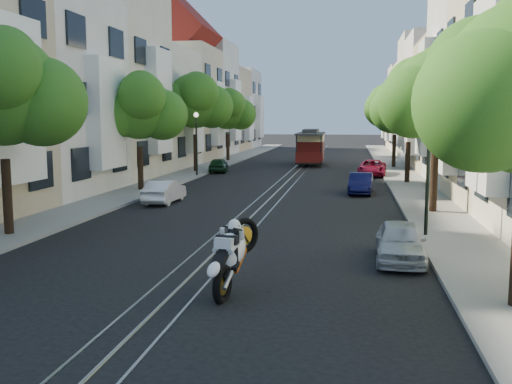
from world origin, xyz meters
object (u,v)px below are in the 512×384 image
at_px(cable_car, 311,145).
at_px(parked_car_e_mid, 361,183).
at_px(tree_w_c, 196,102).
at_px(lamp_east, 429,151).
at_px(sportbike_rider, 232,252).
at_px(parked_car_e_near, 400,242).
at_px(tree_w_d, 228,111).
at_px(tree_e_c, 411,106).
at_px(parked_car_w_far, 219,165).
at_px(tree_w_b, 140,109).
at_px(parked_car_e_far, 372,168).
at_px(lamp_west, 196,134).
at_px(tree_w_a, 3,91).
at_px(tree_e_b, 439,97).
at_px(parked_car_w_mid, 164,191).
at_px(tree_e_d, 396,106).

bearing_deg(cable_car, parked_car_e_mid, -79.13).
bearing_deg(tree_w_c, lamp_east, -57.35).
height_order(sportbike_rider, parked_car_e_near, sportbike_rider).
bearing_deg(tree_w_d, tree_e_c, -48.01).
bearing_deg(parked_car_w_far, cable_car, -133.16).
height_order(lamp_east, parked_car_e_near, lamp_east).
relative_size(tree_e_c, tree_w_b, 1.04).
relative_size(tree_w_c, parked_car_e_near, 2.21).
bearing_deg(parked_car_e_mid, lamp_east, -76.34).
bearing_deg(tree_w_c, cable_car, 48.68).
bearing_deg(sportbike_rider, tree_w_c, 115.36).
xyz_separation_m(lamp_east, parked_car_e_near, (-1.08, -3.23, -2.30)).
relative_size(tree_e_c, parked_car_w_far, 2.10).
xyz_separation_m(parked_car_e_near, parked_car_e_far, (0.10, 23.84, -0.01)).
bearing_deg(tree_w_b, parked_car_w_far, 82.33).
distance_m(tree_w_d, lamp_west, 14.11).
bearing_deg(tree_w_a, sportbike_rider, -29.46).
xyz_separation_m(lamp_west, sportbike_rider, (7.58, -24.78, -1.91)).
bearing_deg(parked_car_w_far, sportbike_rider, 97.01).
bearing_deg(parked_car_e_mid, tree_w_d, 122.64).
bearing_deg(tree_w_c, tree_e_b, -48.01).
height_order(tree_w_b, parked_car_w_mid, tree_w_b).
bearing_deg(parked_car_e_near, tree_w_b, 135.11).
relative_size(tree_e_d, parked_car_e_mid, 2.10).
bearing_deg(parked_car_w_mid, lamp_east, 151.00).
height_order(sportbike_rider, cable_car, cable_car).
relative_size(tree_e_b, cable_car, 0.94).
bearing_deg(cable_car, tree_e_b, -75.60).
bearing_deg(parked_car_e_near, parked_car_w_mid, 138.25).
bearing_deg(tree_w_a, tree_e_b, 25.92).
bearing_deg(sportbike_rider, parked_car_w_mid, 122.92).
xyz_separation_m(cable_car, parked_car_w_mid, (-5.10, -23.49, -1.08)).
height_order(cable_car, parked_car_e_near, cable_car).
bearing_deg(tree_w_d, parked_car_w_far, -81.72).
distance_m(tree_e_b, tree_w_b, 15.25).
height_order(tree_w_a, parked_car_w_far, tree_w_a).
height_order(tree_e_d, tree_w_d, tree_e_d).
distance_m(tree_w_c, sportbike_rider, 29.30).
bearing_deg(parked_car_w_far, tree_w_b, 75.60).
distance_m(tree_w_a, sportbike_rider, 10.39).
distance_m(tree_e_c, tree_w_c, 15.25).
bearing_deg(lamp_east, lamp_west, 124.99).
xyz_separation_m(tree_e_b, cable_car, (-6.76, 24.69, -3.12)).
bearing_deg(parked_car_e_far, sportbike_rider, -93.57).
relative_size(tree_e_d, tree_w_b, 1.09).
xyz_separation_m(tree_e_d, tree_w_c, (-14.40, -6.00, 0.20)).
height_order(tree_w_d, cable_car, tree_w_d).
height_order(tree_w_c, parked_car_e_far, tree_w_c).
bearing_deg(parked_car_e_far, tree_w_d, 142.42).
height_order(tree_w_c, parked_car_e_near, tree_w_c).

